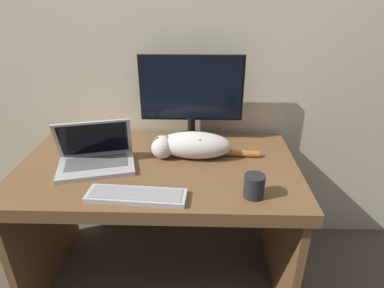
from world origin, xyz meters
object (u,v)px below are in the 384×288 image
object	(u,v)px
monitor	(191,96)
coffee_mug	(254,186)
external_keyboard	(136,196)
laptop	(96,157)
cat	(191,145)

from	to	relation	value
monitor	coffee_mug	bearing A→B (deg)	-63.35
monitor	external_keyboard	distance (m)	0.63
laptop	coffee_mug	bearing A→B (deg)	-32.48
cat	monitor	bearing A→B (deg)	94.74
external_keyboard	cat	xyz separation A→B (m)	(0.21, 0.35, 0.06)
monitor	laptop	xyz separation A→B (m)	(-0.43, -0.30, -0.21)
laptop	external_keyboard	world-z (taller)	laptop
coffee_mug	monitor	bearing A→B (deg)	116.65
monitor	coffee_mug	xyz separation A→B (m)	(0.26, -0.52, -0.20)
monitor	cat	size ratio (longest dim) A/B	1.00
cat	laptop	bearing A→B (deg)	-163.75
monitor	cat	bearing A→B (deg)	-88.83
coffee_mug	external_keyboard	bearing A→B (deg)	-176.86
external_keyboard	cat	bearing A→B (deg)	63.47
laptop	cat	distance (m)	0.45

